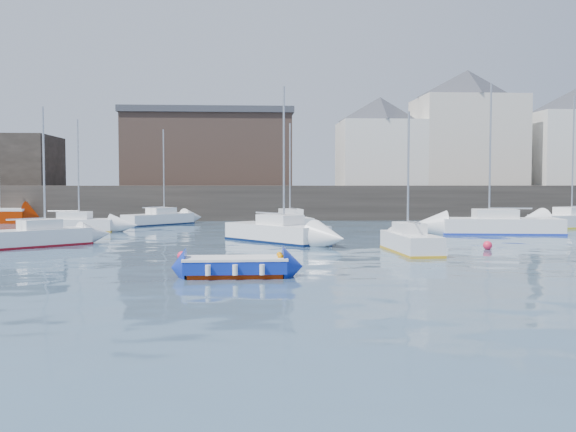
{
  "coord_description": "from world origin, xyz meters",
  "views": [
    {
      "loc": [
        -2.11,
        -21.94,
        3.28
      ],
      "look_at": [
        0.0,
        12.0,
        1.5
      ],
      "focal_mm": 40.0,
      "sensor_mm": 36.0,
      "label": 1
    }
  ],
  "objects": [
    {
      "name": "bldg_east_b",
      "position": [
        31.0,
        41.5,
        7.87
      ],
      "size": [
        11.88,
        11.88,
        9.95
      ],
      "color": "white",
      "rests_on": "land_strip"
    },
    {
      "name": "sailboat_c",
      "position": [
        5.48,
        7.54,
        0.51
      ],
      "size": [
        1.89,
        5.11,
        6.63
      ],
      "color": "white",
      "rests_on": "ground"
    },
    {
      "name": "bldg_east_d",
      "position": [
        11.0,
        41.5,
        7.36
      ],
      "size": [
        11.14,
        11.14,
        8.95
      ],
      "color": "white",
      "rests_on": "land_strip"
    },
    {
      "name": "warehouse",
      "position": [
        -6.0,
        43.0,
        6.62
      ],
      "size": [
        16.4,
        10.4,
        7.6
      ],
      "color": "#3D2D26",
      "rests_on": "land_strip"
    },
    {
      "name": "buoy_far",
      "position": [
        -1.15,
        14.9,
        0.0
      ],
      "size": [
        0.37,
        0.37,
        0.37
      ],
      "primitive_type": "sphere",
      "color": "#FE2248",
      "rests_on": "ground"
    },
    {
      "name": "water",
      "position": [
        0.0,
        0.0,
        0.0
      ],
      "size": [
        220.0,
        220.0,
        0.0
      ],
      "primitive_type": "plane",
      "color": "#2D4760",
      "rests_on": "ground"
    },
    {
      "name": "bldg_east_a",
      "position": [
        20.0,
        42.0,
        8.81
      ],
      "size": [
        13.36,
        13.36,
        11.8
      ],
      "color": "beige",
      "rests_on": "land_strip"
    },
    {
      "name": "sailboat_d",
      "position": [
        13.83,
        17.67,
        0.58
      ],
      "size": [
        7.71,
        3.36,
        9.51
      ],
      "color": "white",
      "rests_on": "ground"
    },
    {
      "name": "buoy_near",
      "position": [
        -4.92,
        5.27,
        0.0
      ],
      "size": [
        0.39,
        0.39,
        0.39
      ],
      "primitive_type": "sphere",
      "color": "#FE2248",
      "rests_on": "ground"
    },
    {
      "name": "sailboat_f",
      "position": [
        0.9,
        22.45,
        0.52
      ],
      "size": [
        2.69,
        5.92,
        7.42
      ],
      "color": "white",
      "rests_on": "ground"
    },
    {
      "name": "quay_wall",
      "position": [
        0.0,
        35.0,
        1.5
      ],
      "size": [
        90.0,
        5.0,
        3.0
      ],
      "primitive_type": "cube",
      "color": "#28231E",
      "rests_on": "ground"
    },
    {
      "name": "sailboat_h",
      "position": [
        -9.06,
        28.21,
        0.48
      ],
      "size": [
        5.34,
        5.39,
        7.4
      ],
      "color": "white",
      "rests_on": "ground"
    },
    {
      "name": "sailboat_e",
      "position": [
        -13.89,
        21.43,
        0.48
      ],
      "size": [
        5.87,
        2.13,
        7.44
      ],
      "color": "white",
      "rests_on": "ground"
    },
    {
      "name": "sailboat_a",
      "position": [
        -12.99,
        11.45,
        0.5
      ],
      "size": [
        5.33,
        4.93,
        7.16
      ],
      "color": "white",
      "rests_on": "ground"
    },
    {
      "name": "sailboat_b",
      "position": [
        -0.56,
        13.31,
        0.55
      ],
      "size": [
        5.78,
        6.43,
        8.47
      ],
      "color": "white",
      "rests_on": "ground"
    },
    {
      "name": "buoy_mid",
      "position": [
        9.59,
        8.64,
        0.0
      ],
      "size": [
        0.44,
        0.44,
        0.44
      ],
      "primitive_type": "sphere",
      "color": "#FE2248",
      "rests_on": "ground"
    },
    {
      "name": "blue_dinghy",
      "position": [
        -2.57,
        0.32,
        0.38
      ],
      "size": [
        3.62,
        1.92,
        0.68
      ],
      "color": "#971F00",
      "rests_on": "ground"
    },
    {
      "name": "land_strip",
      "position": [
        0.0,
        53.0,
        1.4
      ],
      "size": [
        90.0,
        32.0,
        2.8
      ],
      "primitive_type": "cube",
      "color": "#28231E",
      "rests_on": "ground"
    }
  ]
}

